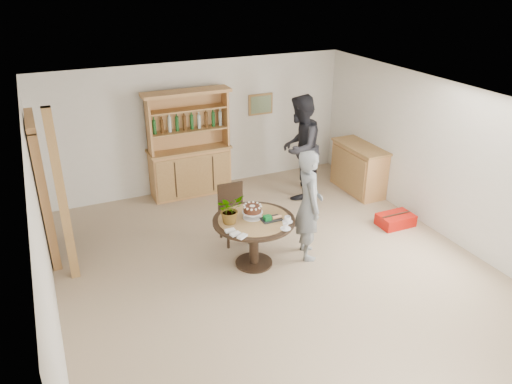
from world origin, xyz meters
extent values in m
plane|color=tan|center=(0.00, 0.00, 0.00)|extent=(7.00, 7.00, 0.00)
cube|color=white|center=(0.00, 3.50, 1.25)|extent=(6.00, 0.04, 2.50)
cube|color=white|center=(0.00, -3.50, 1.25)|extent=(6.00, 0.04, 2.50)
cube|color=white|center=(-3.00, 0.00, 1.25)|extent=(0.04, 7.00, 2.50)
cube|color=white|center=(3.00, 0.00, 1.25)|extent=(0.04, 7.00, 2.50)
cube|color=white|center=(0.00, 0.00, 2.50)|extent=(6.00, 7.00, 0.04)
cube|color=#B28D4B|center=(1.30, 3.47, 1.55)|extent=(0.52, 0.03, 0.42)
cube|color=#59724C|center=(1.30, 3.45, 1.55)|extent=(0.44, 0.02, 0.34)
cube|color=black|center=(-2.94, 2.00, 1.05)|extent=(0.10, 0.90, 2.10)
cube|color=tan|center=(-2.92, 1.50, 1.05)|extent=(0.12, 0.10, 2.10)
cube|color=tan|center=(-2.92, 2.50, 1.05)|extent=(0.12, 0.10, 2.10)
cube|color=tan|center=(-2.92, 2.00, 2.13)|extent=(0.12, 1.10, 0.10)
cube|color=#B28D4B|center=(-2.70, 1.20, 1.25)|extent=(0.12, 0.12, 2.50)
cube|color=tan|center=(-0.30, 3.24, 0.45)|extent=(1.50, 0.50, 0.90)
cube|color=#B28D4B|center=(-0.30, 3.24, 0.92)|extent=(1.56, 0.54, 0.04)
cube|color=tan|center=(-0.30, 3.34, 1.47)|extent=(1.50, 0.04, 1.06)
cube|color=tan|center=(-1.03, 3.19, 1.47)|extent=(0.04, 0.34, 1.06)
cube|color=tan|center=(0.43, 3.19, 1.47)|extent=(0.04, 0.34, 1.06)
cube|color=#B28D4B|center=(-0.30, 3.19, 1.30)|extent=(1.44, 0.32, 0.03)
cube|color=#B28D4B|center=(-0.30, 3.19, 1.70)|extent=(1.44, 0.32, 0.03)
cube|color=tan|center=(-0.30, 3.19, 2.01)|extent=(1.62, 0.40, 0.06)
cylinder|color=#194C1E|center=(-0.86, 3.19, 1.46)|extent=(0.07, 0.07, 0.28)
cylinder|color=#4C2D14|center=(-0.70, 3.19, 1.46)|extent=(0.07, 0.07, 0.28)
cylinder|color=#B2BFB2|center=(-0.54, 3.19, 1.46)|extent=(0.07, 0.07, 0.28)
cylinder|color=#194C1E|center=(-0.38, 3.19, 1.46)|extent=(0.07, 0.07, 0.28)
cylinder|color=#4C2D14|center=(-0.22, 3.19, 1.46)|extent=(0.07, 0.07, 0.28)
cylinder|color=#B2BFB2|center=(-0.06, 3.19, 1.46)|extent=(0.07, 0.07, 0.28)
cylinder|color=#194C1E|center=(0.10, 3.19, 1.46)|extent=(0.07, 0.07, 0.28)
cylinder|color=#4C2D14|center=(0.26, 3.19, 1.46)|extent=(0.07, 0.07, 0.28)
cube|color=tan|center=(2.74, 2.00, 0.45)|extent=(0.50, 1.20, 0.90)
cube|color=#B28D4B|center=(2.74, 2.00, 0.92)|extent=(0.54, 1.26, 0.04)
cylinder|color=black|center=(-0.22, 0.42, 0.73)|extent=(1.20, 1.20, 0.04)
cylinder|color=black|center=(-0.22, 0.42, 0.36)|extent=(0.14, 0.14, 0.70)
cylinder|color=black|center=(-0.22, 0.42, 0.01)|extent=(0.56, 0.56, 0.03)
cylinder|color=#A47A4F|center=(-0.22, 0.42, 0.76)|extent=(1.04, 1.04, 0.01)
cube|color=black|center=(-0.22, 1.17, 0.45)|extent=(0.43, 0.43, 0.04)
cube|color=black|center=(-0.21, 1.36, 0.70)|extent=(0.42, 0.04, 0.46)
cube|color=black|center=(-0.21, 1.36, 0.92)|extent=(0.42, 0.05, 0.05)
cube|color=black|center=(-0.40, 1.00, 0.22)|extent=(0.04, 0.04, 0.44)
cube|color=black|center=(-0.04, 0.99, 0.22)|extent=(0.04, 0.03, 0.44)
cube|color=black|center=(-0.39, 1.36, 0.22)|extent=(0.04, 0.04, 0.44)
cube|color=black|center=(-0.03, 1.35, 0.22)|extent=(0.04, 0.04, 0.44)
cylinder|color=white|center=(-0.22, 0.47, 0.77)|extent=(0.28, 0.28, 0.01)
cylinder|color=white|center=(-0.22, 0.47, 0.81)|extent=(0.05, 0.05, 0.08)
cylinder|color=white|center=(-0.22, 0.47, 0.85)|extent=(0.30, 0.30, 0.01)
cylinder|color=#4B2415|center=(-0.22, 0.47, 0.90)|extent=(0.26, 0.26, 0.09)
cylinder|color=white|center=(-0.22, 0.47, 0.95)|extent=(0.08, 0.08, 0.01)
sphere|color=white|center=(-0.10, 0.47, 0.95)|extent=(0.04, 0.04, 0.04)
sphere|color=white|center=(-0.11, 0.53, 0.95)|extent=(0.04, 0.04, 0.04)
sphere|color=white|center=(-0.16, 0.58, 0.95)|extent=(0.04, 0.04, 0.04)
sphere|color=white|center=(-0.22, 0.59, 0.95)|extent=(0.04, 0.04, 0.04)
sphere|color=white|center=(-0.28, 0.58, 0.95)|extent=(0.04, 0.04, 0.04)
sphere|color=white|center=(-0.32, 0.53, 0.95)|extent=(0.04, 0.04, 0.04)
sphere|color=white|center=(-0.34, 0.47, 0.95)|extent=(0.04, 0.04, 0.04)
sphere|color=white|center=(-0.32, 0.41, 0.95)|extent=(0.04, 0.04, 0.04)
sphere|color=white|center=(-0.28, 0.37, 0.95)|extent=(0.04, 0.04, 0.04)
sphere|color=white|center=(-0.22, 0.35, 0.95)|extent=(0.04, 0.04, 0.04)
sphere|color=white|center=(-0.16, 0.37, 0.95)|extent=(0.04, 0.04, 0.04)
sphere|color=white|center=(-0.11, 0.41, 0.95)|extent=(0.04, 0.04, 0.04)
imported|color=#3F7233|center=(-0.57, 0.47, 0.97)|extent=(0.47, 0.44, 0.42)
cube|color=black|center=(0.00, 0.30, 0.77)|extent=(0.30, 0.20, 0.01)
cube|color=#0D752A|center=(-0.06, 0.30, 0.80)|extent=(0.10, 0.10, 0.06)
cube|color=#0D752A|center=(-0.06, 0.30, 0.83)|extent=(0.11, 0.02, 0.01)
cylinder|color=white|center=(0.18, 0.14, 0.76)|extent=(0.15, 0.15, 0.01)
imported|color=white|center=(0.18, 0.14, 0.81)|extent=(0.10, 0.10, 0.08)
cylinder|color=white|center=(0.06, -0.03, 0.76)|extent=(0.15, 0.15, 0.01)
imported|color=white|center=(0.06, -0.03, 0.81)|extent=(0.08, 0.08, 0.07)
cube|color=white|center=(-0.67, 0.22, 0.78)|extent=(0.14, 0.08, 0.03)
cube|color=white|center=(-0.64, 0.10, 0.78)|extent=(0.16, 0.11, 0.03)
cube|color=white|center=(-0.58, 0.00, 0.78)|extent=(0.16, 0.14, 0.03)
imported|color=slate|center=(0.63, 0.32, 0.86)|extent=(0.57, 0.71, 1.72)
imported|color=black|center=(1.56, 2.27, 0.99)|extent=(1.21, 1.20, 1.98)
cube|color=#B81109|center=(2.50, 0.52, 0.10)|extent=(0.60, 0.40, 0.20)
cube|color=black|center=(2.50, 0.52, 0.20)|extent=(0.56, 0.04, 0.01)
camera|label=1|loc=(-2.82, -5.39, 4.13)|focal=35.00mm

